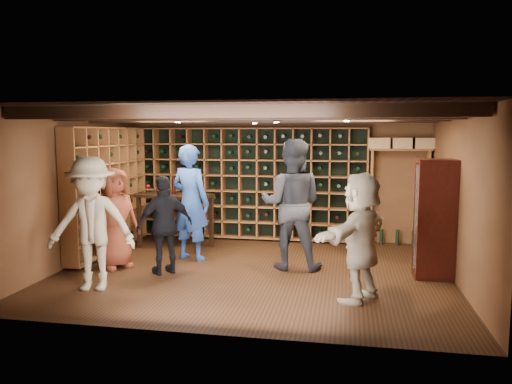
% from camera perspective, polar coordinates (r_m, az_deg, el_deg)
% --- Properties ---
extents(ground, '(6.00, 6.00, 0.00)m').
position_cam_1_polar(ground, '(7.93, -0.32, -9.07)').
color(ground, '#321B0E').
rests_on(ground, ground).
extents(room_shell, '(6.00, 6.00, 6.00)m').
position_cam_1_polar(room_shell, '(7.68, -0.26, 8.68)').
color(room_shell, brown).
rests_on(room_shell, ground).
extents(wine_rack_back, '(4.65, 0.30, 2.20)m').
position_cam_1_polar(wine_rack_back, '(10.06, -0.78, 1.00)').
color(wine_rack_back, brown).
rests_on(wine_rack_back, ground).
extents(wine_rack_left, '(0.30, 2.65, 2.20)m').
position_cam_1_polar(wine_rack_left, '(9.40, -16.55, 0.30)').
color(wine_rack_left, brown).
rests_on(wine_rack_left, ground).
extents(crate_shelf, '(1.20, 0.32, 2.07)m').
position_cam_1_polar(crate_shelf, '(9.88, 16.16, 3.06)').
color(crate_shelf, brown).
rests_on(crate_shelf, ground).
extents(display_cabinet, '(0.55, 0.50, 1.75)m').
position_cam_1_polar(display_cabinet, '(7.91, 19.70, -3.15)').
color(display_cabinet, '#380F0B').
rests_on(display_cabinet, ground).
extents(man_blue_shirt, '(0.83, 0.68, 1.97)m').
position_cam_1_polar(man_blue_shirt, '(8.56, -7.50, -1.20)').
color(man_blue_shirt, navy).
rests_on(man_blue_shirt, ground).
extents(man_grey_suit, '(1.01, 0.79, 2.07)m').
position_cam_1_polar(man_grey_suit, '(7.94, 4.10, -1.41)').
color(man_grey_suit, black).
rests_on(man_grey_suit, ground).
extents(guest_red_floral, '(0.88, 0.94, 1.62)m').
position_cam_1_polar(guest_red_floral, '(8.30, -15.84, -2.88)').
color(guest_red_floral, maroon).
rests_on(guest_red_floral, ground).
extents(guest_woman_black, '(0.91, 0.87, 1.52)m').
position_cam_1_polar(guest_woman_black, '(7.79, -10.36, -3.73)').
color(guest_woman_black, black).
rests_on(guest_woman_black, ground).
extents(guest_khaki, '(1.30, 0.90, 1.85)m').
position_cam_1_polar(guest_khaki, '(7.23, -18.30, -3.47)').
color(guest_khaki, gray).
rests_on(guest_khaki, ground).
extents(guest_beige, '(1.20, 1.59, 1.67)m').
position_cam_1_polar(guest_beige, '(6.58, 11.86, -5.02)').
color(guest_beige, gray).
rests_on(guest_beige, ground).
extents(tasting_table, '(1.46, 0.94, 1.30)m').
position_cam_1_polar(tasting_table, '(9.51, -9.26, -1.04)').
color(tasting_table, black).
rests_on(tasting_table, ground).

